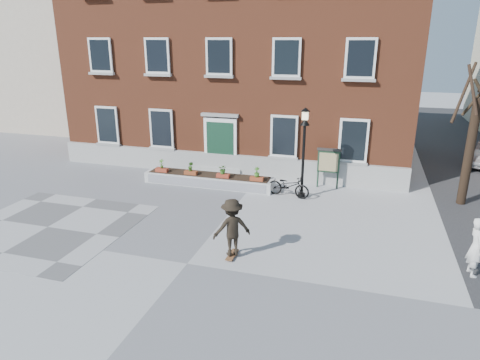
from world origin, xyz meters
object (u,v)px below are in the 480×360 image
(bystander, at_px, (476,247))
(notice_board, at_px, (329,162))
(bicycle, at_px, (288,186))
(skateboarder, at_px, (232,228))
(lamp_post, at_px, (304,141))

(bystander, relative_size, notice_board, 0.96)
(notice_board, bearing_deg, bicycle, -132.07)
(bystander, bearing_deg, skateboarder, 88.32)
(skateboarder, bearing_deg, bystander, 7.96)
(bystander, bearing_deg, bicycle, 42.76)
(bystander, relative_size, lamp_post, 0.46)
(notice_board, bearing_deg, skateboarder, -106.28)
(bystander, xyz_separation_m, notice_board, (-4.86, 6.59, 0.37))
(lamp_post, distance_m, skateboarder, 6.26)
(bicycle, height_order, lamp_post, lamp_post)
(bicycle, bearing_deg, lamp_post, -75.77)
(bicycle, xyz_separation_m, bystander, (6.37, -4.91, 0.39))
(lamp_post, height_order, notice_board, lamp_post)
(skateboarder, bearing_deg, lamp_post, 77.87)
(lamp_post, bearing_deg, notice_board, 60.30)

